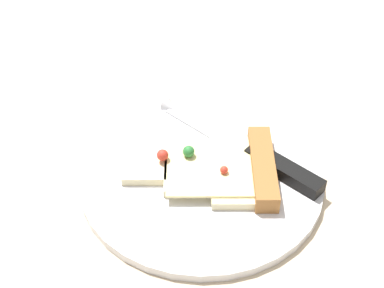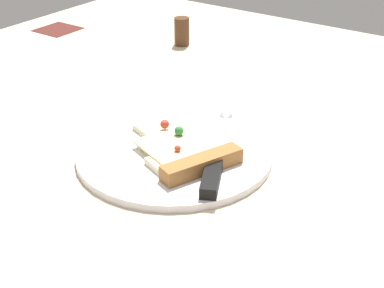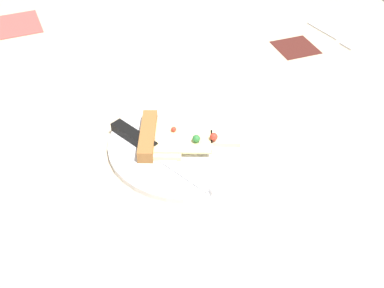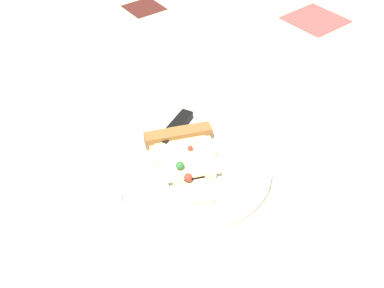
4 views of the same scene
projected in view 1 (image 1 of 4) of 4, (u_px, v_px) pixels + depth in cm
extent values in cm
cube|color=#C6B293|center=(294.00, 210.00, 67.15)|extent=(157.89, 157.89, 3.00)
cylinder|color=silver|center=(202.00, 178.00, 68.10)|extent=(28.15, 28.15, 1.09)
cube|color=beige|center=(236.00, 171.00, 67.40)|extent=(12.42, 9.54, 1.00)
cube|color=beige|center=(189.00, 172.00, 67.39)|extent=(8.73, 7.81, 1.00)
cube|color=beige|center=(145.00, 172.00, 67.38)|extent=(5.22, 6.14, 1.00)
cube|color=#F2E099|center=(210.00, 167.00, 66.96)|extent=(12.17, 12.63, 0.30)
cube|color=#9E6633|center=(263.00, 168.00, 67.00)|extent=(12.14, 6.73, 2.20)
sphere|color=red|center=(224.00, 170.00, 65.81)|extent=(0.91, 0.91, 0.91)
sphere|color=red|center=(163.00, 155.00, 67.28)|extent=(1.36, 1.36, 1.36)
sphere|color=#2D7A38|center=(189.00, 151.00, 67.73)|extent=(1.37, 1.37, 1.37)
cube|color=silver|center=(205.00, 128.00, 73.59)|extent=(11.63, 7.16, 0.30)
cone|color=silver|center=(171.00, 108.00, 76.58)|extent=(2.68, 2.68, 2.00)
cube|color=black|center=(284.00, 170.00, 67.17)|extent=(9.93, 6.44, 1.60)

